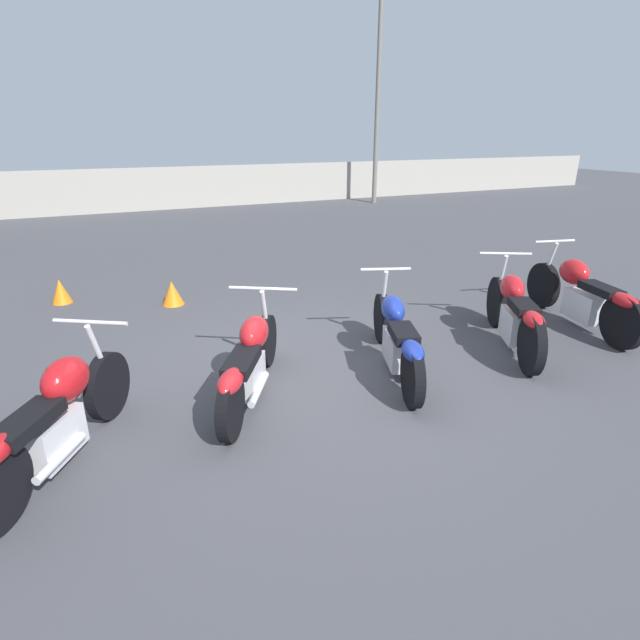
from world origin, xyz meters
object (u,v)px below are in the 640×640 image
Objects in this scene: light_pole_right at (379,76)px; motorcycle_slot_3 at (397,337)px; motorcycle_slot_2 at (250,361)px; motorcycle_slot_4 at (515,314)px; motorcycle_slot_1 at (55,418)px; traffic_cone_near at (61,291)px; motorcycle_slot_5 at (582,295)px; traffic_cone_far at (172,293)px.

light_pole_right is 14.35m from motorcycle_slot_3.
motorcycle_slot_2 is 0.95× the size of motorcycle_slot_4.
light_pole_right is 16.42m from motorcycle_slot_1.
motorcycle_slot_1 is at bearing -88.94° from traffic_cone_near.
motorcycle_slot_1 is 6.29m from motorcycle_slot_5.
motorcycle_slot_1 is 3.31m from motorcycle_slot_3.
light_pole_right reaches higher than traffic_cone_far.
traffic_cone_far is (1.54, -0.80, -0.00)m from traffic_cone_near.
motorcycle_slot_2 is 4.42m from traffic_cone_near.
traffic_cone_far is (-0.22, 3.25, -0.22)m from motorcycle_slot_2.
motorcycle_slot_1 is at bearing -129.49° from light_pole_right.
traffic_cone_near is at bearing 150.23° from motorcycle_slot_3.
motorcycle_slot_3 is 0.94× the size of motorcycle_slot_5.
motorcycle_slot_5 is at bearing 22.82° from motorcycle_slot_3.
light_pole_right is at bearing 81.22° from motorcycle_slot_3.
traffic_cone_far is at bearing -135.09° from light_pole_right.
traffic_cone_near is (-10.24, -7.88, -4.03)m from light_pole_right.
motorcycle_slot_4 reaches higher than traffic_cone_far.
traffic_cone_near is 1.02× the size of traffic_cone_far.
light_pole_right is at bearing 44.91° from traffic_cone_far.
motorcycle_slot_4 is (1.62, -0.06, 0.04)m from motorcycle_slot_3.
motorcycle_slot_1 is 0.81× the size of motorcycle_slot_5.
traffic_cone_near is at bearing 123.06° from motorcycle_slot_1.
light_pole_right is at bearing 37.56° from traffic_cone_near.
motorcycle_slot_2 reaches higher than traffic_cone_near.
motorcycle_slot_2 is (-8.49, -11.93, -3.82)m from light_pole_right.
traffic_cone_near is (-0.08, 4.45, -0.25)m from motorcycle_slot_1.
motorcycle_slot_3 is (1.62, -0.09, -0.00)m from motorcycle_slot_2.
motorcycle_slot_3 reaches higher than motorcycle_slot_2.
motorcycle_slot_3 is at bearing -164.25° from motorcycle_slot_5.
traffic_cone_far is at bearing 159.98° from motorcycle_slot_5.
motorcycle_slot_1 is at bearing -111.75° from traffic_cone_far.
motorcycle_slot_1 is at bearing -147.87° from motorcycle_slot_4.
motorcycle_slot_4 is (4.92, 0.25, 0.01)m from motorcycle_slot_1.
light_pole_right is 19.09× the size of traffic_cone_near.
motorcycle_slot_1 is at bearing -135.05° from motorcycle_slot_2.
motorcycle_slot_2 is 1.62m from motorcycle_slot_3.
traffic_cone_near is (-6.36, 4.04, -0.26)m from motorcycle_slot_5.
motorcycle_slot_4 is 5.10× the size of traffic_cone_near.
light_pole_right is at bearing 85.84° from motorcycle_slot_5.
motorcycle_slot_3 is 5.60× the size of traffic_cone_near.
motorcycle_slot_2 is at bearing -153.48° from motorcycle_slot_4.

